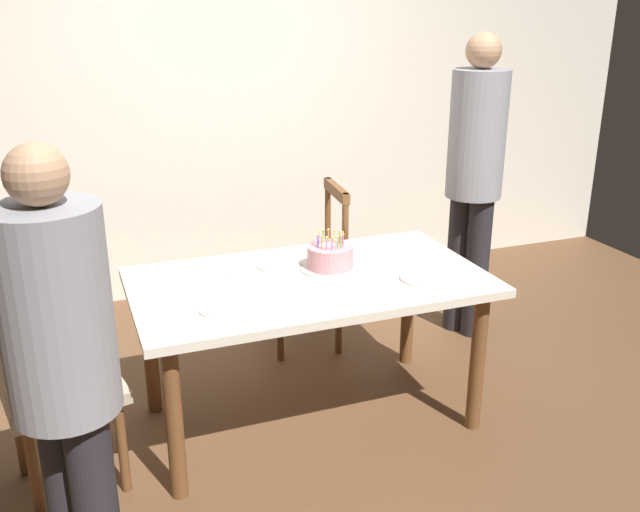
{
  "coord_description": "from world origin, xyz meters",
  "views": [
    {
      "loc": [
        -1.0,
        -2.77,
        1.91
      ],
      "look_at": [
        0.05,
        0.0,
        0.83
      ],
      "focal_mm": 39.25,
      "sensor_mm": 36.0,
      "label": 1
    }
  ],
  "objects_px": {
    "plate_near_guest": "(425,278)",
    "dining_table": "(310,296)",
    "chair_upholstered": "(36,376)",
    "person_celebrant": "(64,370)",
    "chair_spindle_back": "(307,270)",
    "person_guest": "(475,170)",
    "birthday_cake": "(330,258)",
    "plate_near_celebrant": "(225,308)",
    "plate_far_side": "(279,264)"
  },
  "relations": [
    {
      "from": "chair_spindle_back",
      "to": "person_guest",
      "type": "height_order",
      "value": "person_guest"
    },
    {
      "from": "chair_spindle_back",
      "to": "dining_table",
      "type": "bearing_deg",
      "value": -108.95
    },
    {
      "from": "plate_near_celebrant",
      "to": "birthday_cake",
      "type": "bearing_deg",
      "value": 25.36
    },
    {
      "from": "plate_far_side",
      "to": "plate_near_guest",
      "type": "relative_size",
      "value": 1.0
    },
    {
      "from": "plate_far_side",
      "to": "chair_upholstered",
      "type": "bearing_deg",
      "value": -163.87
    },
    {
      "from": "plate_far_side",
      "to": "chair_upholstered",
      "type": "relative_size",
      "value": 0.23
    },
    {
      "from": "plate_far_side",
      "to": "person_guest",
      "type": "xyz_separation_m",
      "value": [
        1.29,
        0.38,
        0.27
      ]
    },
    {
      "from": "person_celebrant",
      "to": "birthday_cake",
      "type": "bearing_deg",
      "value": 36.13
    },
    {
      "from": "dining_table",
      "to": "plate_near_guest",
      "type": "distance_m",
      "value": 0.53
    },
    {
      "from": "person_celebrant",
      "to": "person_guest",
      "type": "relative_size",
      "value": 0.89
    },
    {
      "from": "dining_table",
      "to": "plate_near_guest",
      "type": "xyz_separation_m",
      "value": [
        0.48,
        -0.2,
        0.1
      ]
    },
    {
      "from": "chair_spindle_back",
      "to": "person_guest",
      "type": "bearing_deg",
      "value": -10.76
    },
    {
      "from": "plate_near_celebrant",
      "to": "chair_spindle_back",
      "type": "height_order",
      "value": "chair_spindle_back"
    },
    {
      "from": "birthday_cake",
      "to": "person_celebrant",
      "type": "distance_m",
      "value": 1.47
    },
    {
      "from": "chair_upholstered",
      "to": "plate_far_side",
      "type": "bearing_deg",
      "value": 16.13
    },
    {
      "from": "person_guest",
      "to": "plate_near_celebrant",
      "type": "bearing_deg",
      "value": -154.73
    },
    {
      "from": "chair_upholstered",
      "to": "person_celebrant",
      "type": "xyz_separation_m",
      "value": [
        0.12,
        -0.68,
        0.36
      ]
    },
    {
      "from": "dining_table",
      "to": "birthday_cake",
      "type": "bearing_deg",
      "value": 28.22
    },
    {
      "from": "dining_table",
      "to": "plate_far_side",
      "type": "xyz_separation_m",
      "value": [
        -0.08,
        0.2,
        0.1
      ]
    },
    {
      "from": "dining_table",
      "to": "birthday_cake",
      "type": "relative_size",
      "value": 5.7
    },
    {
      "from": "plate_near_celebrant",
      "to": "person_guest",
      "type": "relative_size",
      "value": 0.12
    },
    {
      "from": "chair_spindle_back",
      "to": "chair_upholstered",
      "type": "distance_m",
      "value": 1.7
    },
    {
      "from": "chair_spindle_back",
      "to": "chair_upholstered",
      "type": "bearing_deg",
      "value": -148.66
    },
    {
      "from": "plate_far_side",
      "to": "chair_spindle_back",
      "type": "distance_m",
      "value": 0.71
    },
    {
      "from": "plate_near_celebrant",
      "to": "chair_upholstered",
      "type": "height_order",
      "value": "chair_upholstered"
    },
    {
      "from": "plate_near_celebrant",
      "to": "plate_far_side",
      "type": "distance_m",
      "value": 0.54
    },
    {
      "from": "dining_table",
      "to": "person_guest",
      "type": "bearing_deg",
      "value": 25.53
    },
    {
      "from": "dining_table",
      "to": "chair_spindle_back",
      "type": "xyz_separation_m",
      "value": [
        0.26,
        0.76,
        -0.18
      ]
    },
    {
      "from": "birthday_cake",
      "to": "dining_table",
      "type": "bearing_deg",
      "value": -151.78
    },
    {
      "from": "plate_near_guest",
      "to": "dining_table",
      "type": "bearing_deg",
      "value": 157.31
    },
    {
      "from": "plate_near_celebrant",
      "to": "plate_far_side",
      "type": "relative_size",
      "value": 1.0
    },
    {
      "from": "plate_far_side",
      "to": "plate_near_celebrant",
      "type": "bearing_deg",
      "value": -131.89
    },
    {
      "from": "dining_table",
      "to": "person_guest",
      "type": "relative_size",
      "value": 0.9
    },
    {
      "from": "birthday_cake",
      "to": "person_celebrant",
      "type": "bearing_deg",
      "value": -143.87
    },
    {
      "from": "birthday_cake",
      "to": "plate_near_celebrant",
      "type": "bearing_deg",
      "value": -154.64
    },
    {
      "from": "chair_spindle_back",
      "to": "person_guest",
      "type": "distance_m",
      "value": 1.12
    },
    {
      "from": "birthday_cake",
      "to": "person_celebrant",
      "type": "height_order",
      "value": "person_celebrant"
    },
    {
      "from": "birthday_cake",
      "to": "plate_far_side",
      "type": "relative_size",
      "value": 1.27
    },
    {
      "from": "chair_upholstered",
      "to": "person_guest",
      "type": "height_order",
      "value": "person_guest"
    },
    {
      "from": "plate_near_guest",
      "to": "chair_upholstered",
      "type": "relative_size",
      "value": 0.23
    },
    {
      "from": "chair_spindle_back",
      "to": "chair_upholstered",
      "type": "relative_size",
      "value": 1.0
    },
    {
      "from": "chair_upholstered",
      "to": "person_celebrant",
      "type": "relative_size",
      "value": 0.61
    },
    {
      "from": "plate_near_guest",
      "to": "person_guest",
      "type": "bearing_deg",
      "value": 46.68
    },
    {
      "from": "plate_near_guest",
      "to": "person_celebrant",
      "type": "xyz_separation_m",
      "value": [
        -1.54,
        -0.6,
        0.15
      ]
    },
    {
      "from": "person_celebrant",
      "to": "chair_spindle_back",
      "type": "bearing_deg",
      "value": 49.72
    },
    {
      "from": "birthday_cake",
      "to": "plate_far_side",
      "type": "bearing_deg",
      "value": 147.4
    },
    {
      "from": "birthday_cake",
      "to": "plate_near_celebrant",
      "type": "xyz_separation_m",
      "value": [
        -0.57,
        -0.27,
        -0.05
      ]
    },
    {
      "from": "plate_near_celebrant",
      "to": "person_guest",
      "type": "xyz_separation_m",
      "value": [
        1.65,
        0.78,
        0.27
      ]
    },
    {
      "from": "plate_near_celebrant",
      "to": "chair_spindle_back",
      "type": "xyz_separation_m",
      "value": [
        0.7,
        0.96,
        -0.28
      ]
    },
    {
      "from": "plate_far_side",
      "to": "person_celebrant",
      "type": "height_order",
      "value": "person_celebrant"
    }
  ]
}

